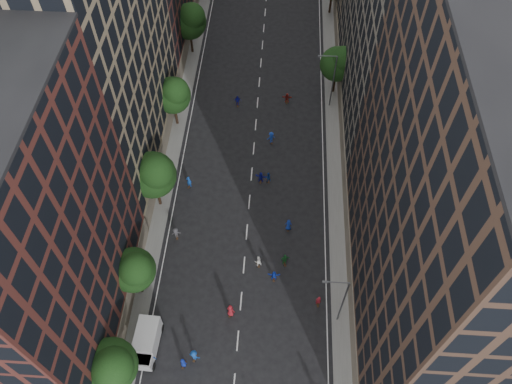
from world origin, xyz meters
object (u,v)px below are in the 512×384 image
streetlamp_far (332,79)px  cargo_van (146,342)px  streetlamp_near (341,300)px  skater_0 (183,363)px

streetlamp_far → cargo_van: bearing=-117.9°
streetlamp_near → cargo_van: (-19.66, -4.19, -3.77)m
streetlamp_far → cargo_van: streetlamp_far is taller
cargo_van → skater_0: bearing=-20.3°
streetlamp_near → skater_0: bearing=-159.4°
streetlamp_near → streetlamp_far: same height
skater_0 → streetlamp_far: bearing=-98.0°
streetlamp_near → skater_0: streetlamp_near is taller
streetlamp_near → skater_0: 17.31m
streetlamp_far → cargo_van: 42.23m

